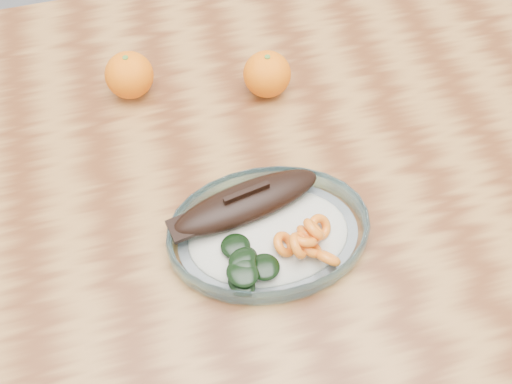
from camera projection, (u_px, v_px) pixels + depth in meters
ground at (258, 354)px, 1.49m from camera, size 3.00×3.00×0.00m
dining_table at (259, 196)px, 0.96m from camera, size 1.20×0.80×0.75m
plated_meal at (268, 231)px, 0.78m from camera, size 0.48×0.48×0.08m
orange_left at (129, 75)px, 0.91m from camera, size 0.07×0.07×0.07m
orange_right at (267, 74)px, 0.91m from camera, size 0.07×0.07×0.07m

